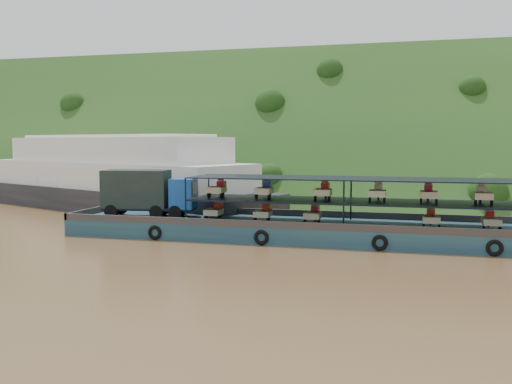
# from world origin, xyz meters

# --- Properties ---
(ground) EXTENTS (160.00, 160.00, 0.00)m
(ground) POSITION_xyz_m (0.00, 0.00, 0.00)
(ground) COLOR brown
(ground) RESTS_ON ground
(hillside) EXTENTS (140.00, 39.60, 39.60)m
(hillside) POSITION_xyz_m (0.00, 36.00, 0.00)
(hillside) COLOR #183A15
(hillside) RESTS_ON ground
(cargo_barge) EXTENTS (35.00, 7.18, 4.90)m
(cargo_barge) POSITION_xyz_m (0.44, 1.17, 1.22)
(cargo_barge) COLOR #15314C
(cargo_barge) RESTS_ON ground
(passenger_ferry) EXTENTS (39.46, 24.14, 7.85)m
(passenger_ferry) POSITION_xyz_m (-20.76, 14.63, 3.40)
(passenger_ferry) COLOR black
(passenger_ferry) RESTS_ON ground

